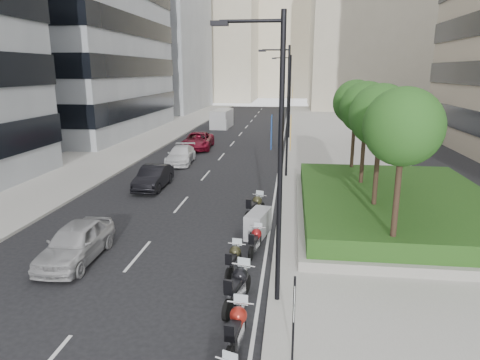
% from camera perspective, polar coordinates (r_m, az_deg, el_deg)
% --- Properties ---
extents(ground, '(160.00, 160.00, 0.00)m').
position_cam_1_polar(ground, '(14.47, -13.26, -16.61)').
color(ground, black).
rests_on(ground, ground).
extents(sidewalk_right, '(10.00, 100.00, 0.15)m').
position_cam_1_polar(sidewalk_right, '(42.44, 12.80, 4.12)').
color(sidewalk_right, '#9E9B93').
rests_on(sidewalk_right, ground).
extents(sidewalk_left, '(8.00, 100.00, 0.15)m').
position_cam_1_polar(sidewalk_left, '(45.36, -14.69, 4.65)').
color(sidewalk_left, '#9E9B93').
rests_on(sidewalk_left, ground).
extents(lane_edge, '(0.12, 100.00, 0.01)m').
position_cam_1_polar(lane_edge, '(42.23, 5.61, 4.27)').
color(lane_edge, silver).
rests_on(lane_edge, ground).
extents(lane_centre, '(0.12, 100.00, 0.01)m').
position_cam_1_polar(lane_centre, '(42.66, -1.41, 4.43)').
color(lane_centre, silver).
rests_on(lane_centre, ground).
extents(building_grey_far, '(22.00, 26.00, 30.00)m').
position_cam_1_polar(building_grey_far, '(86.79, -13.06, 19.06)').
color(building_grey_far, gray).
rests_on(building_grey_far, ground).
extents(building_cream_right, '(28.00, 24.00, 36.00)m').
position_cam_1_polar(building_cream_right, '(93.82, 18.76, 20.16)').
color(building_cream_right, '#B7AD93').
rests_on(building_cream_right, ground).
extents(building_cream_left, '(26.00, 24.00, 34.00)m').
position_cam_1_polar(building_cream_left, '(114.26, -4.76, 19.15)').
color(building_cream_left, '#B7AD93').
rests_on(building_cream_left, ground).
extents(building_cream_centre, '(30.00, 24.00, 38.00)m').
position_cam_1_polar(building_cream_centre, '(132.12, 6.13, 19.34)').
color(building_cream_centre, '#B7AD93').
rests_on(building_cream_centre, ground).
extents(planter, '(10.00, 14.00, 0.40)m').
position_cam_1_polar(planter, '(23.32, 20.00, -4.02)').
color(planter, gray).
rests_on(planter, sidewalk_right).
extents(hedge, '(9.40, 13.40, 0.80)m').
position_cam_1_polar(hedge, '(23.14, 20.12, -2.61)').
color(hedge, '#113D13').
rests_on(hedge, planter).
extents(tree_0, '(2.80, 2.80, 6.30)m').
position_cam_1_polar(tree_0, '(16.17, 20.94, 6.57)').
color(tree_0, '#332319').
rests_on(tree_0, planter).
extents(tree_1, '(2.80, 2.80, 6.30)m').
position_cam_1_polar(tree_1, '(20.05, 18.27, 8.12)').
color(tree_1, '#332319').
rests_on(tree_1, planter).
extents(tree_2, '(2.80, 2.80, 6.30)m').
position_cam_1_polar(tree_2, '(23.97, 16.46, 9.16)').
color(tree_2, '#332319').
rests_on(tree_2, planter).
extents(tree_3, '(2.80, 2.80, 6.30)m').
position_cam_1_polar(tree_3, '(27.92, 15.16, 9.91)').
color(tree_3, '#332319').
rests_on(tree_3, planter).
extents(lamp_post_0, '(2.34, 0.45, 9.00)m').
position_cam_1_polar(lamp_post_0, '(12.79, 4.74, 4.00)').
color(lamp_post_0, black).
rests_on(lamp_post_0, ground).
extents(lamp_post_1, '(2.34, 0.45, 9.00)m').
position_cam_1_polar(lamp_post_1, '(29.67, 6.10, 9.85)').
color(lamp_post_1, black).
rests_on(lamp_post_1, ground).
extents(lamp_post_2, '(2.34, 0.45, 9.00)m').
position_cam_1_polar(lamp_post_2, '(47.64, 6.50, 11.51)').
color(lamp_post_2, black).
rests_on(lamp_post_2, ground).
extents(parking_sign, '(0.06, 0.32, 2.50)m').
position_cam_1_polar(parking_sign, '(11.25, 7.18, -17.39)').
color(parking_sign, black).
rests_on(parking_sign, ground).
extents(motorcycle_1, '(0.75, 2.26, 1.12)m').
position_cam_1_polar(motorcycle_1, '(12.19, -0.48, -19.28)').
color(motorcycle_1, black).
rests_on(motorcycle_1, ground).
extents(motorcycle_2, '(0.86, 2.35, 1.18)m').
position_cam_1_polar(motorcycle_2, '(14.10, -0.31, -14.12)').
color(motorcycle_2, black).
rests_on(motorcycle_2, ground).
extents(motorcycle_3, '(0.68, 2.05, 1.02)m').
position_cam_1_polar(motorcycle_3, '(16.12, -0.85, -10.63)').
color(motorcycle_3, black).
rests_on(motorcycle_3, ground).
extents(motorcycle_4, '(0.66, 1.97, 0.99)m').
position_cam_1_polar(motorcycle_4, '(17.87, 2.05, -8.12)').
color(motorcycle_4, black).
rests_on(motorcycle_4, ground).
extents(motorcycle_5, '(1.17, 2.03, 1.16)m').
position_cam_1_polar(motorcycle_5, '(19.64, 2.42, -5.83)').
color(motorcycle_5, black).
rests_on(motorcycle_5, ground).
extents(motorcycle_6, '(0.99, 2.20, 1.14)m').
position_cam_1_polar(motorcycle_6, '(21.84, 2.04, -3.64)').
color(motorcycle_6, black).
rests_on(motorcycle_6, ground).
extents(car_a, '(1.90, 4.51, 1.52)m').
position_cam_1_polar(car_a, '(18.30, -21.04, -7.77)').
color(car_a, '#ACABAD').
rests_on(car_a, ground).
extents(car_b, '(1.56, 4.40, 1.45)m').
position_cam_1_polar(car_b, '(28.01, -11.48, 0.37)').
color(car_b, black).
rests_on(car_b, ground).
extents(car_c, '(2.30, 4.95, 1.40)m').
position_cam_1_polar(car_c, '(35.22, -7.90, 3.33)').
color(car_c, silver).
rests_on(car_c, ground).
extents(car_d, '(2.94, 5.82, 1.58)m').
position_cam_1_polar(car_d, '(41.68, -5.64, 5.22)').
color(car_d, maroon).
rests_on(car_d, ground).
extents(delivery_van, '(2.37, 5.64, 2.33)m').
position_cam_1_polar(delivery_van, '(57.29, -2.47, 8.06)').
color(delivery_van, '#AFAFB1').
rests_on(delivery_van, ground).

